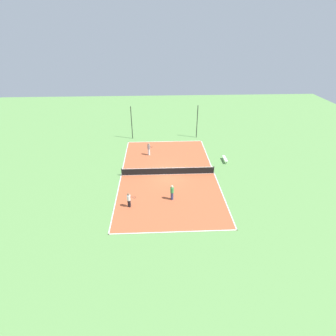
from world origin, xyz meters
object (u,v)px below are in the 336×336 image
at_px(player_far_green, 172,191).
at_px(fence_post_back_right, 197,122).
at_px(player_baseline_gray, 149,148).
at_px(player_near_white, 129,199).
at_px(tennis_net, 168,171).
at_px(bench, 225,159).
at_px(tennis_ball_right_alley, 187,153).
at_px(tennis_ball_far_baseline, 191,172).
at_px(tennis_ball_left_sideline, 190,148).
at_px(tennis_ball_near_net, 186,165).
at_px(fence_post_back_left, 132,123).

height_order(player_far_green, fence_post_back_right, fence_post_back_right).
height_order(player_baseline_gray, player_near_white, player_baseline_gray).
relative_size(tennis_net, player_baseline_gray, 6.19).
height_order(bench, fence_post_back_right, fence_post_back_right).
height_order(tennis_net, tennis_ball_right_alley, tennis_net).
distance_m(player_near_white, tennis_ball_far_baseline, 9.76).
height_order(player_baseline_gray, tennis_ball_left_sideline, player_baseline_gray).
distance_m(player_far_green, tennis_ball_near_net, 7.76).
xyz_separation_m(tennis_ball_right_alley, fence_post_back_right, (2.10, 5.98, 2.57)).
distance_m(player_far_green, tennis_ball_right_alley, 11.38).
height_order(bench, tennis_ball_right_alley, bench).
distance_m(player_baseline_gray, tennis_ball_left_sideline, 6.37).
height_order(tennis_ball_near_net, fence_post_back_left, fence_post_back_left).
distance_m(player_near_white, player_far_green, 4.49).
relative_size(player_baseline_gray, tennis_ball_right_alley, 26.96).
bearing_deg(player_baseline_gray, bench, 33.76).
bearing_deg(fence_post_back_left, tennis_ball_right_alley, -36.07).
bearing_deg(bench, player_far_green, 137.67).
distance_m(tennis_net, player_baseline_gray, 6.05).
height_order(tennis_ball_far_baseline, tennis_ball_near_net, same).
height_order(tennis_ball_far_baseline, fence_post_back_left, fence_post_back_left).
bearing_deg(tennis_ball_right_alley, tennis_net, -118.01).
height_order(tennis_ball_far_baseline, fence_post_back_right, fence_post_back_right).
bearing_deg(player_far_green, tennis_ball_near_net, -39.72).
relative_size(tennis_net, fence_post_back_left, 2.16).
bearing_deg(tennis_net, tennis_ball_near_net, 41.62).
bearing_deg(tennis_ball_right_alley, tennis_ball_left_sideline, 70.52).
xyz_separation_m(bench, fence_post_back_right, (-2.65, 8.58, 2.23)).
bearing_deg(tennis_ball_far_baseline, player_far_green, -116.41).
height_order(tennis_ball_right_alley, tennis_ball_far_baseline, same).
distance_m(bench, tennis_ball_far_baseline, 5.64).
bearing_deg(player_near_white, tennis_ball_far_baseline, 61.51).
height_order(player_near_white, fence_post_back_left, fence_post_back_left).
distance_m(tennis_ball_left_sideline, tennis_ball_right_alley, 1.67).
xyz_separation_m(player_baseline_gray, fence_post_back_right, (7.57, 6.20, 1.53)).
distance_m(player_baseline_gray, player_far_green, 11.06).
bearing_deg(fence_post_back_left, fence_post_back_right, 0.00).
height_order(tennis_ball_left_sideline, fence_post_back_right, fence_post_back_right).
height_order(bench, tennis_ball_left_sideline, bench).
bearing_deg(tennis_net, fence_post_back_right, 66.25).
bearing_deg(fence_post_back_left, bench, -33.51).
height_order(tennis_net, tennis_ball_near_net, tennis_net).
bearing_deg(tennis_ball_near_net, player_baseline_gray, 145.01).
bearing_deg(fence_post_back_right, player_near_white, -117.43).
bearing_deg(tennis_net, tennis_ball_far_baseline, 6.16).
bearing_deg(player_baseline_gray, tennis_ball_right_alley, 49.19).
bearing_deg(tennis_ball_near_net, player_far_green, -106.84).
xyz_separation_m(player_near_white, tennis_ball_near_net, (6.60, 8.43, -0.90)).
bearing_deg(player_baseline_gray, fence_post_back_right, 86.16).
height_order(tennis_ball_left_sideline, tennis_ball_right_alley, same).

